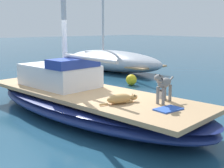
{
  "coord_description": "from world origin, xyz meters",
  "views": [
    {
      "loc": [
        -4.34,
        -6.16,
        2.31
      ],
      "look_at": [
        0.0,
        -1.0,
        1.01
      ],
      "focal_mm": 47.34,
      "sensor_mm": 36.0,
      "label": 1
    }
  ],
  "objects": [
    {
      "name": "dog_grey",
      "position": [
        0.61,
        -2.03,
        1.08
      ],
      "size": [
        0.92,
        0.37,
        0.7
      ],
      "color": "gray",
      "rests_on": "sailboat_main"
    },
    {
      "name": "deck_winch",
      "position": [
        0.92,
        -1.73,
        0.76
      ],
      "size": [
        0.16,
        0.16,
        0.21
      ],
      "color": "#B7B7BC",
      "rests_on": "sailboat_main"
    },
    {
      "name": "sailboat_main",
      "position": [
        0.0,
        0.0,
        0.34
      ],
      "size": [
        3.31,
        7.47,
        0.66
      ],
      "color": "navy",
      "rests_on": "ground"
    },
    {
      "name": "dog_tan",
      "position": [
        -0.13,
        -1.46,
        0.77
      ],
      "size": [
        0.95,
        0.37,
        0.22
      ],
      "color": "tan",
      "rests_on": "sailboat_main"
    },
    {
      "name": "moored_boat_starboard_side",
      "position": [
        5.78,
        5.89,
        0.57
      ],
      "size": [
        2.86,
        6.66,
        5.99
      ],
      "color": "#B2B7C1",
      "rests_on": "ground"
    },
    {
      "name": "cabin_house",
      "position": [
        -0.14,
        1.11,
        1.01
      ],
      "size": [
        1.64,
        2.36,
        0.84
      ],
      "color": "silver",
      "rests_on": "sailboat_main"
    },
    {
      "name": "deck_towel",
      "position": [
        0.26,
        -2.47,
        0.68
      ],
      "size": [
        0.57,
        0.38,
        0.03
      ],
      "primitive_type": "cube",
      "rotation": [
        0.0,
        0.0,
        -0.03
      ],
      "color": "blue",
      "rests_on": "sailboat_main"
    },
    {
      "name": "ground_plane",
      "position": [
        0.0,
        0.0,
        0.0
      ],
      "size": [
        120.0,
        120.0,
        0.0
      ],
      "primitive_type": "plane",
      "color": "navy"
    },
    {
      "name": "mooring_buoy",
      "position": [
        3.82,
        2.32,
        0.22
      ],
      "size": [
        0.44,
        0.44,
        0.44
      ],
      "primitive_type": "sphere",
      "color": "yellow",
      "rests_on": "ground"
    }
  ]
}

